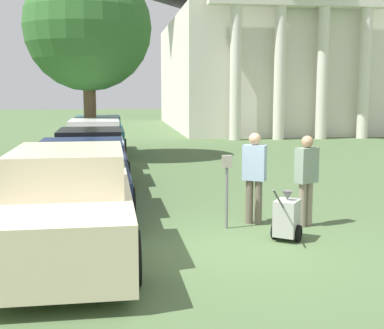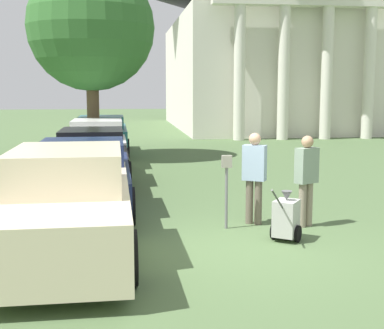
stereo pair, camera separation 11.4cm
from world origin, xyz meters
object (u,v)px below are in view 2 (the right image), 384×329
object	(u,v)px
parked_car_black	(93,157)
church	(262,35)
parking_meter	(227,178)
parked_car_navy	(83,178)
person_supervisor	(306,175)
parked_car_teal	(102,136)
parked_car_cream	(69,204)
person_worker	(254,173)
parked_car_white	(98,144)
equipment_cart	(286,218)

from	to	relation	value
parked_car_black	church	distance (m)	22.75
parking_meter	parked_car_black	bearing A→B (deg)	116.43
parked_car_navy	person_supervisor	size ratio (longest dim) A/B	2.79
parked_car_navy	parked_car_teal	xyz separation A→B (m)	(-0.00, 9.90, 0.02)
parked_car_navy	person_supervisor	world-z (taller)	person_supervisor
parked_car_cream	person_worker	xyz separation A→B (m)	(3.25, 1.34, 0.22)
parked_car_black	person_worker	size ratio (longest dim) A/B	2.99
parked_car_white	person_worker	xyz separation A→B (m)	(3.25, -8.20, 0.27)
parking_meter	equipment_cart	distance (m)	1.34
parked_car_cream	church	distance (m)	28.53
parking_meter	equipment_cart	xyz separation A→B (m)	(0.84, -0.89, -0.55)
equipment_cart	church	size ratio (longest dim) A/B	0.04
person_worker	church	xyz separation A→B (m)	(6.60, 24.93, 4.98)
equipment_cart	parked_car_black	bearing A→B (deg)	154.01
parked_car_black	parked_car_teal	xyz separation A→B (m)	(-0.00, 6.38, 0.02)
person_worker	person_supervisor	bearing A→B (deg)	-168.72
parked_car_cream	parked_car_black	xyz separation A→B (m)	(0.00, 6.45, -0.08)
parked_car_white	equipment_cart	bearing A→B (deg)	-70.25
parked_car_white	parked_car_teal	distance (m)	3.29
person_worker	equipment_cart	distance (m)	1.33
parked_car_cream	person_supervisor	size ratio (longest dim) A/B	3.10
parking_meter	church	bearing A→B (deg)	74.11
parked_car_black	equipment_cart	xyz separation A→B (m)	(3.51, -6.27, -0.29)
parked_car_black	church	bearing A→B (deg)	62.77
parked_car_cream	parking_meter	bearing A→B (deg)	21.08
parked_car_white	parking_meter	xyz separation A→B (m)	(2.67, -8.46, 0.23)
parked_car_cream	parked_car_teal	world-z (taller)	parked_car_cream
parked_car_white	parking_meter	world-z (taller)	parked_car_white
parking_meter	person_supervisor	bearing A→B (deg)	-1.35
parked_car_white	person_supervisor	distance (m)	9.46
person_supervisor	church	bearing A→B (deg)	-130.48
equipment_cart	parked_car_teal	bearing A→B (deg)	140.28
parking_meter	person_worker	distance (m)	0.63
parked_car_black	parking_meter	bearing A→B (deg)	-64.39
parked_car_cream	church	size ratio (longest dim) A/B	0.23
parked_car_cream	equipment_cart	size ratio (longest dim) A/B	5.22
person_supervisor	church	world-z (taller)	church
parked_car_white	parked_car_cream	bearing A→B (deg)	-90.82
parked_car_cream	parked_car_black	size ratio (longest dim) A/B	1.02
person_worker	equipment_cart	xyz separation A→B (m)	(0.27, -1.16, -0.59)
parked_car_cream	church	xyz separation A→B (m)	(9.84, 26.27, 5.20)
parked_car_white	parked_car_teal	bearing A→B (deg)	89.19
church	parked_car_teal	bearing A→B (deg)	-126.21
parked_car_navy	parked_car_white	distance (m)	6.62
parked_car_black	equipment_cart	bearing A→B (deg)	-61.57
equipment_cart	church	bearing A→B (deg)	111.12
parked_car_black	person_supervisor	bearing A→B (deg)	-53.36
equipment_cart	church	world-z (taller)	church
parked_car_cream	person_supervisor	distance (m)	4.28
parked_car_cream	equipment_cart	bearing A→B (deg)	2.12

